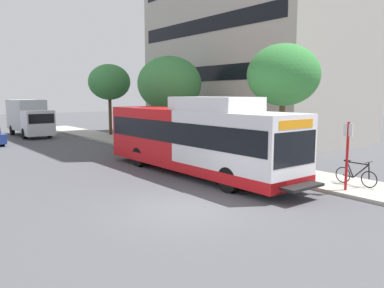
{
  "coord_description": "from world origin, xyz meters",
  "views": [
    {
      "loc": [
        -7.36,
        -9.8,
        3.77
      ],
      "look_at": [
        2.89,
        3.3,
        1.6
      ],
      "focal_mm": 35.89,
      "sensor_mm": 36.0,
      "label": 1
    }
  ],
  "objects_px": {
    "transit_bus": "(195,138)",
    "street_tree_far_block": "(109,82)",
    "street_tree_near_stop": "(283,75)",
    "bicycle_parked": "(356,175)",
    "street_tree_mid_block": "(170,84)",
    "bus_stop_sign_pole": "(347,151)",
    "box_truck_background": "(29,117)"
  },
  "relations": [
    {
      "from": "transit_bus",
      "to": "street_tree_far_block",
      "type": "bearing_deg",
      "value": 76.29
    },
    {
      "from": "street_tree_near_stop",
      "to": "street_tree_far_block",
      "type": "bearing_deg",
      "value": 88.93
    },
    {
      "from": "street_tree_near_stop",
      "to": "bicycle_parked",
      "type": "bearing_deg",
      "value": -98.48
    },
    {
      "from": "street_tree_near_stop",
      "to": "street_tree_mid_block",
      "type": "relative_size",
      "value": 0.98
    },
    {
      "from": "transit_bus",
      "to": "street_tree_mid_block",
      "type": "height_order",
      "value": "street_tree_mid_block"
    },
    {
      "from": "transit_bus",
      "to": "bus_stop_sign_pole",
      "type": "relative_size",
      "value": 4.71
    },
    {
      "from": "bus_stop_sign_pole",
      "to": "street_tree_far_block",
      "type": "bearing_deg",
      "value": 85.12
    },
    {
      "from": "bus_stop_sign_pole",
      "to": "box_truck_background",
      "type": "bearing_deg",
      "value": 97.43
    },
    {
      "from": "bicycle_parked",
      "to": "street_tree_mid_block",
      "type": "relative_size",
      "value": 0.28
    },
    {
      "from": "bus_stop_sign_pole",
      "to": "street_tree_mid_block",
      "type": "distance_m",
      "value": 14.6
    },
    {
      "from": "street_tree_far_block",
      "to": "box_truck_background",
      "type": "bearing_deg",
      "value": 142.19
    },
    {
      "from": "street_tree_far_block",
      "to": "box_truck_background",
      "type": "height_order",
      "value": "street_tree_far_block"
    },
    {
      "from": "bicycle_parked",
      "to": "street_tree_far_block",
      "type": "relative_size",
      "value": 0.28
    },
    {
      "from": "bus_stop_sign_pole",
      "to": "bicycle_parked",
      "type": "bearing_deg",
      "value": 9.58
    },
    {
      "from": "street_tree_near_stop",
      "to": "street_tree_mid_block",
      "type": "height_order",
      "value": "street_tree_mid_block"
    },
    {
      "from": "transit_bus",
      "to": "box_truck_background",
      "type": "height_order",
      "value": "transit_bus"
    },
    {
      "from": "street_tree_near_stop",
      "to": "transit_bus",
      "type": "bearing_deg",
      "value": 154.05
    },
    {
      "from": "transit_bus",
      "to": "street_tree_far_block",
      "type": "height_order",
      "value": "street_tree_far_block"
    },
    {
      "from": "transit_bus",
      "to": "street_tree_far_block",
      "type": "relative_size",
      "value": 1.96
    },
    {
      "from": "street_tree_near_stop",
      "to": "street_tree_mid_block",
      "type": "bearing_deg",
      "value": 89.68
    },
    {
      "from": "bicycle_parked",
      "to": "box_truck_background",
      "type": "bearing_deg",
      "value": 99.54
    },
    {
      "from": "bicycle_parked",
      "to": "street_tree_near_stop",
      "type": "bearing_deg",
      "value": 81.52
    },
    {
      "from": "street_tree_near_stop",
      "to": "box_truck_background",
      "type": "xyz_separation_m",
      "value": [
        -5.4,
        24.05,
        -2.93
      ]
    },
    {
      "from": "street_tree_near_stop",
      "to": "box_truck_background",
      "type": "distance_m",
      "value": 24.82
    },
    {
      "from": "street_tree_mid_block",
      "to": "box_truck_background",
      "type": "height_order",
      "value": "street_tree_mid_block"
    },
    {
      "from": "bus_stop_sign_pole",
      "to": "street_tree_mid_block",
      "type": "height_order",
      "value": "street_tree_mid_block"
    },
    {
      "from": "street_tree_near_stop",
      "to": "street_tree_far_block",
      "type": "relative_size",
      "value": 0.97
    },
    {
      "from": "transit_bus",
      "to": "bicycle_parked",
      "type": "xyz_separation_m",
      "value": [
        3.3,
        -6.21,
        -1.14
      ]
    },
    {
      "from": "transit_bus",
      "to": "box_truck_background",
      "type": "xyz_separation_m",
      "value": [
        -1.46,
        22.13,
        0.04
      ]
    },
    {
      "from": "bicycle_parked",
      "to": "street_tree_mid_block",
      "type": "bearing_deg",
      "value": 87.17
    },
    {
      "from": "bicycle_parked",
      "to": "street_tree_near_stop",
      "type": "distance_m",
      "value": 5.98
    },
    {
      "from": "bus_stop_sign_pole",
      "to": "street_tree_near_stop",
      "type": "distance_m",
      "value": 5.65
    }
  ]
}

